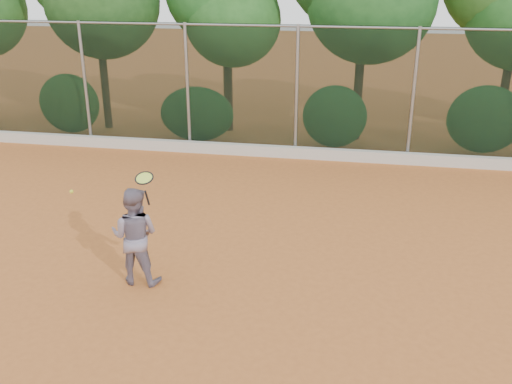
# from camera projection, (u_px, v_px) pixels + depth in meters

# --- Properties ---
(ground) EXTENTS (80.00, 80.00, 0.00)m
(ground) POSITION_uv_depth(u_px,v_px,m) (245.00, 285.00, 9.33)
(ground) COLOR #B7632B
(ground) RESTS_ON ground
(concrete_curb) EXTENTS (24.00, 0.20, 0.30)m
(concrete_curb) POSITION_uv_depth(u_px,v_px,m) (294.00, 152.00, 15.52)
(concrete_curb) COLOR beige
(concrete_curb) RESTS_ON ground
(tennis_player) EXTENTS (0.80, 0.63, 1.64)m
(tennis_player) POSITION_uv_depth(u_px,v_px,m) (135.00, 236.00, 9.16)
(tennis_player) COLOR slate
(tennis_player) RESTS_ON ground
(chainlink_fence) EXTENTS (24.09, 0.09, 3.50)m
(chainlink_fence) POSITION_uv_depth(u_px,v_px,m) (297.00, 89.00, 15.05)
(chainlink_fence) COLOR black
(chainlink_fence) RESTS_ON ground
(tennis_racket) EXTENTS (0.29, 0.28, 0.56)m
(tennis_racket) POSITION_uv_depth(u_px,v_px,m) (145.00, 180.00, 8.67)
(tennis_racket) COLOR black
(tennis_racket) RESTS_ON ground
(tennis_ball_in_flight) EXTENTS (0.07, 0.07, 0.07)m
(tennis_ball_in_flight) POSITION_uv_depth(u_px,v_px,m) (71.00, 192.00, 9.73)
(tennis_ball_in_flight) COLOR #CAD530
(tennis_ball_in_flight) RESTS_ON ground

